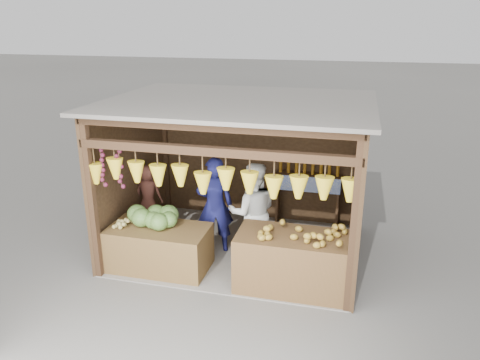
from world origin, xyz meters
name	(u,v)px	position (x,y,z in m)	size (l,w,h in m)	color
ground	(239,249)	(0.00, 0.00, 0.00)	(80.00, 80.00, 0.00)	#514F49
stall_structure	(236,160)	(-0.03, -0.04, 1.67)	(4.30, 3.30, 2.66)	slate
back_shelf	(308,184)	(1.05, 1.28, 0.87)	(1.25, 0.32, 1.32)	#382314
counter_left	(159,248)	(-1.09, -0.98, 0.36)	(1.61, 0.85, 0.73)	#50381A
counter_right	(294,262)	(1.12, -1.05, 0.44)	(1.72, 0.85, 0.88)	#50391A
stool	(151,227)	(-1.76, 0.13, 0.17)	(0.35, 0.35, 0.33)	black
man_standing	(215,205)	(-0.39, -0.16, 0.87)	(0.63, 0.41, 1.73)	#14164C
woman_standing	(253,212)	(0.31, -0.29, 0.86)	(0.84, 0.65, 1.72)	silver
vendor_seated	(148,193)	(-1.76, 0.13, 0.87)	(0.52, 0.34, 1.07)	#4F281F
melon_pile	(156,216)	(-1.16, -0.89, 0.89)	(1.00, 0.50, 0.32)	#1F4C14
tanfruit_pile	(123,222)	(-1.67, -1.02, 0.79)	(0.34, 0.40, 0.13)	olive
mango_pile	(302,231)	(1.22, -1.11, 0.99)	(1.40, 0.64, 0.22)	#B95118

